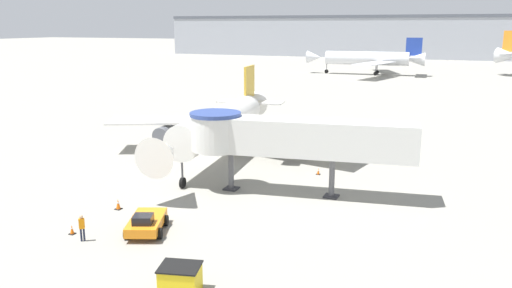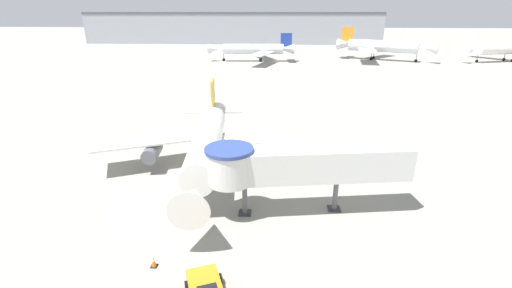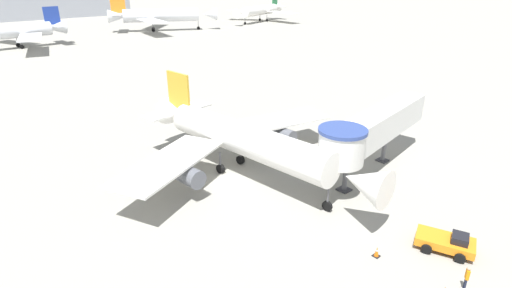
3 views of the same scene
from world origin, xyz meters
name	(u,v)px [view 1 (image 1 of 3)]	position (x,y,z in m)	size (l,w,h in m)	color
ground_plane	(208,157)	(0.00, 0.00, 0.00)	(800.00, 800.00, 0.00)	gray
main_airplane	(222,123)	(1.63, 0.18, 3.63)	(26.54, 26.87, 8.52)	white
jet_bridge	(283,136)	(10.72, -7.82, 4.65)	(17.69, 5.61, 6.33)	silver
pushback_tug_orange	(146,223)	(5.06, -18.44, 0.69)	(3.27, 4.33, 1.49)	orange
service_container_yellow	(180,280)	(10.92, -24.18, 0.74)	(2.34, 2.04, 1.48)	yellow
traffic_cone_apron_front	(72,230)	(0.76, -20.42, 0.29)	(0.37, 0.37, 0.62)	black
traffic_cone_starboard_wing	(318,171)	(12.05, -1.77, 0.28)	(0.35, 0.35, 0.59)	black
traffic_cone_near_nose	(118,204)	(0.75, -15.63, 0.37)	(0.47, 0.47, 0.77)	black
ground_crew_marshaller	(82,226)	(2.14, -21.03, 0.99)	(0.38, 0.34, 1.72)	#1E2338
background_jet_blue_tail	(369,58)	(0.76, 93.78, 4.38)	(31.49, 35.21, 9.94)	silver
terminal_building	(358,36)	(-17.63, 175.00, 8.59)	(167.93, 22.12, 17.15)	#999EA8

